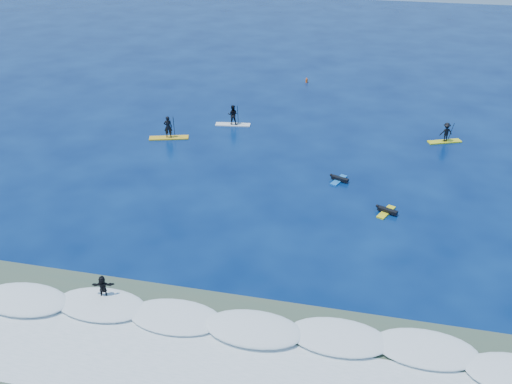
% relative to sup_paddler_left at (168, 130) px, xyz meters
% --- Properties ---
extents(ground, '(160.00, 160.00, 0.00)m').
position_rel_sup_paddler_left_xyz_m(ground, '(11.26, -11.30, -0.72)').
color(ground, '#031440').
rests_on(ground, ground).
extents(breaking_wave, '(40.00, 6.00, 0.30)m').
position_rel_sup_paddler_left_xyz_m(breaking_wave, '(11.26, -21.30, -0.72)').
color(breaking_wave, white).
rests_on(breaking_wave, ground).
extents(whitewater, '(34.00, 5.00, 0.02)m').
position_rel_sup_paddler_left_xyz_m(whitewater, '(11.26, -24.30, -0.72)').
color(whitewater, silver).
rests_on(whitewater, ground).
extents(sup_paddler_left, '(3.37, 1.76, 2.30)m').
position_rel_sup_paddler_left_xyz_m(sup_paddler_left, '(0.00, 0.00, 0.00)').
color(sup_paddler_left, gold).
rests_on(sup_paddler_left, ground).
extents(sup_paddler_center, '(3.15, 1.18, 2.16)m').
position_rel_sup_paddler_left_xyz_m(sup_paddler_center, '(4.51, 4.05, 0.09)').
color(sup_paddler_center, white).
rests_on(sup_paddler_center, ground).
extents(sup_paddler_right, '(2.85, 1.73, 1.96)m').
position_rel_sup_paddler_left_xyz_m(sup_paddler_right, '(22.63, 4.30, 0.05)').
color(sup_paddler_right, yellow).
rests_on(sup_paddler_right, ground).
extents(prone_paddler_near, '(1.46, 1.94, 0.40)m').
position_rel_sup_paddler_left_xyz_m(prone_paddler_near, '(18.19, -8.50, -0.58)').
color(prone_paddler_near, yellow).
rests_on(prone_paddler_near, ground).
extents(prone_paddler_far, '(1.43, 1.89, 0.39)m').
position_rel_sup_paddler_left_xyz_m(prone_paddler_far, '(14.73, -4.65, -0.59)').
color(prone_paddler_far, blue).
rests_on(prone_paddler_far, ground).
extents(wave_surfer, '(1.93, 0.97, 1.34)m').
position_rel_sup_paddler_left_xyz_m(wave_surfer, '(4.19, -20.71, 0.05)').
color(wave_surfer, silver).
rests_on(wave_surfer, breaking_wave).
extents(marker_buoy, '(0.25, 0.25, 0.60)m').
position_rel_sup_paddler_left_xyz_m(marker_buoy, '(9.14, 17.59, -0.46)').
color(marker_buoy, '#F85616').
rests_on(marker_buoy, ground).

